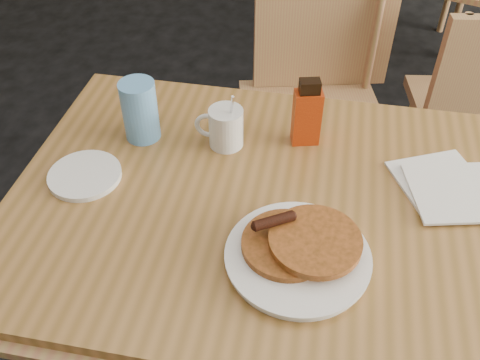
% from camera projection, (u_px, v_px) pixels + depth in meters
% --- Properties ---
extents(main_table, '(1.20, 0.82, 0.75)m').
position_uv_depth(main_table, '(289.00, 217.00, 1.11)').
color(main_table, olive).
rests_on(main_table, floor).
extents(chair_main_far, '(0.55, 0.55, 1.00)m').
position_uv_depth(chair_main_far, '(319.00, 75.00, 1.71)').
color(chair_main_far, '#9D7E4A').
rests_on(chair_main_far, floor).
extents(chair_neighbor_near, '(0.43, 0.43, 0.83)m').
position_uv_depth(chair_neighbor_near, '(478.00, 100.00, 1.79)').
color(chair_neighbor_near, '#9D7E4A').
rests_on(chair_neighbor_near, floor).
extents(pancake_plate, '(0.26, 0.26, 0.07)m').
position_uv_depth(pancake_plate, '(298.00, 252.00, 0.96)').
color(pancake_plate, silver).
rests_on(pancake_plate, main_table).
extents(coffee_mug, '(0.11, 0.08, 0.14)m').
position_uv_depth(coffee_mug, '(225.00, 127.00, 1.18)').
color(coffee_mug, silver).
rests_on(coffee_mug, main_table).
extents(syrup_bottle, '(0.07, 0.05, 0.16)m').
position_uv_depth(syrup_bottle, '(307.00, 114.00, 1.17)').
color(syrup_bottle, maroon).
rests_on(syrup_bottle, main_table).
extents(napkin_stack, '(0.24, 0.25, 0.01)m').
position_uv_depth(napkin_stack, '(447.00, 187.00, 1.10)').
color(napkin_stack, silver).
rests_on(napkin_stack, main_table).
extents(blue_tumbler, '(0.08, 0.08, 0.14)m').
position_uv_depth(blue_tumbler, '(140.00, 111.00, 1.19)').
color(blue_tumbler, '#5895D0').
rests_on(blue_tumbler, main_table).
extents(side_saucer, '(0.20, 0.20, 0.01)m').
position_uv_depth(side_saucer, '(85.00, 175.00, 1.13)').
color(side_saucer, silver).
rests_on(side_saucer, main_table).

